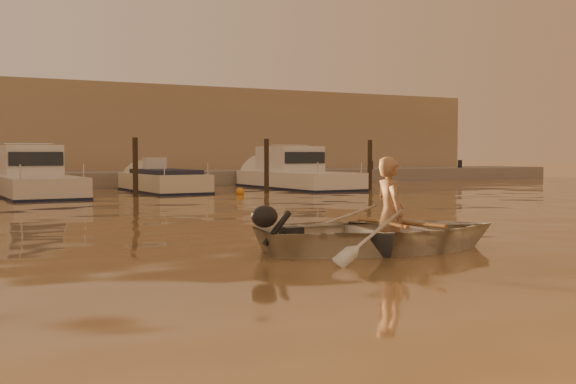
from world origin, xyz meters
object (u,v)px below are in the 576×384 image
dinghy (384,232)px  moored_boat_3 (163,186)px  moored_boat_2 (33,178)px  moored_boat_4 (297,173)px  waterfront_building (59,134)px  person (390,214)px

dinghy → moored_boat_3: (2.52, 17.20, -0.05)m
dinghy → moored_boat_2: moored_boat_2 is taller
moored_boat_4 → waterfront_building: 13.37m
moored_boat_4 → waterfront_building: waterfront_building is taller
moored_boat_3 → dinghy: bearing=-98.3°
person → moored_boat_3: 17.39m
waterfront_building → moored_boat_2: bearing=-106.0°
person → moored_boat_3: (2.43, 17.22, -0.34)m
person → moored_boat_3: bearing=3.3°
dinghy → moored_boat_3: moored_boat_3 is taller
person → moored_boat_3: size_ratio=0.30×
moored_boat_3 → moored_boat_4: (5.84, 0.00, 0.40)m
person → dinghy: bearing=90.0°
dinghy → moored_boat_3: bearing=2.9°
person → moored_boat_2: (-2.27, 17.22, 0.06)m
person → moored_boat_3: person is taller
moored_boat_2 → moored_boat_3: moored_boat_2 is taller
moored_boat_2 → waterfront_building: bearing=74.0°
moored_boat_3 → moored_boat_4: 5.85m
moored_boat_2 → moored_boat_3: (4.70, 0.00, -0.40)m
moored_boat_4 → person: bearing=-115.6°
moored_boat_2 → waterfront_building: 11.58m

